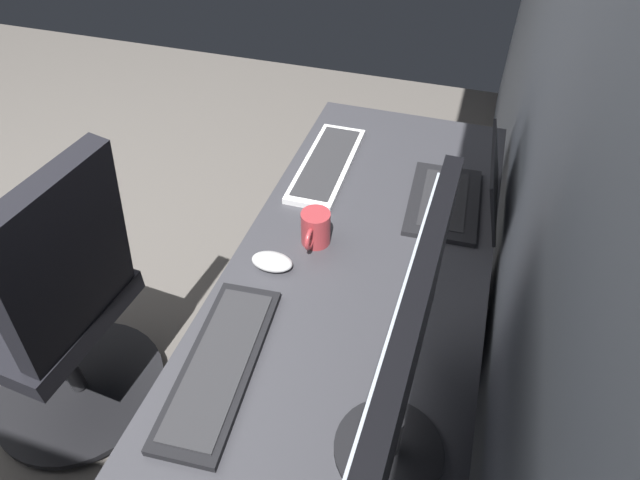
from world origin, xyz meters
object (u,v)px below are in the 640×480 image
object	(u,v)px
keyboard_main	(220,364)
office_chair	(59,319)
drawer_pedestal	(364,351)
keyboard_spare	(327,164)
mouse_main	(272,262)
laptop_leftmost	(463,193)
monitor_primary	(402,368)
coffee_mug	(315,228)

from	to	relation	value
keyboard_main	office_chair	size ratio (longest dim) A/B	0.44
drawer_pedestal	keyboard_spare	size ratio (longest dim) A/B	1.65
keyboard_spare	mouse_main	distance (m)	0.45
drawer_pedestal	laptop_leftmost	world-z (taller)	laptop_leftmost
monitor_primary	keyboard_spare	world-z (taller)	monitor_primary
keyboard_spare	keyboard_main	bearing A→B (deg)	-0.20
laptop_leftmost	office_chair	distance (m)	1.21
coffee_mug	mouse_main	bearing A→B (deg)	-32.53
drawer_pedestal	office_chair	distance (m)	0.90
drawer_pedestal	keyboard_spare	world-z (taller)	keyboard_spare
office_chair	mouse_main	bearing A→B (deg)	102.41
drawer_pedestal	laptop_leftmost	size ratio (longest dim) A/B	2.06
keyboard_spare	drawer_pedestal	bearing A→B (deg)	32.59
drawer_pedestal	monitor_primary	bearing A→B (deg)	16.29
coffee_mug	keyboard_spare	bearing A→B (deg)	-168.26
keyboard_spare	mouse_main	world-z (taller)	mouse_main
office_chair	monitor_primary	bearing A→B (deg)	76.53
laptop_leftmost	mouse_main	world-z (taller)	laptop_leftmost
mouse_main	office_chair	xyz separation A→B (m)	(0.14, -0.63, -0.29)
monitor_primary	mouse_main	world-z (taller)	monitor_primary
keyboard_main	office_chair	xyz separation A→B (m)	(-0.17, -0.63, -0.28)
mouse_main	keyboard_main	bearing A→B (deg)	0.51
coffee_mug	office_chair	xyz separation A→B (m)	(0.25, -0.70, -0.32)
keyboard_spare	office_chair	size ratio (longest dim) A/B	0.43
monitor_primary	mouse_main	distance (m)	0.58
keyboard_spare	mouse_main	bearing A→B (deg)	-0.67
drawer_pedestal	laptop_leftmost	distance (m)	0.55
drawer_pedestal	monitor_primary	xyz separation A→B (m)	(0.47, 0.14, 0.65)
monitor_primary	keyboard_spare	bearing A→B (deg)	-156.21
monitor_primary	coffee_mug	xyz separation A→B (m)	(-0.49, -0.29, -0.22)
keyboard_main	mouse_main	world-z (taller)	mouse_main
laptop_leftmost	drawer_pedestal	bearing A→B (deg)	-33.36
laptop_leftmost	keyboard_main	distance (m)	0.80
drawer_pedestal	mouse_main	size ratio (longest dim) A/B	6.68
keyboard_main	mouse_main	xyz separation A→B (m)	(-0.30, -0.00, 0.01)
laptop_leftmost	keyboard_main	bearing A→B (deg)	-31.31
drawer_pedestal	monitor_primary	distance (m)	0.81
keyboard_spare	mouse_main	size ratio (longest dim) A/B	4.05
keyboard_main	laptop_leftmost	bearing A→B (deg)	148.69
monitor_primary	office_chair	bearing A→B (deg)	-103.47
laptop_leftmost	monitor_primary	bearing A→B (deg)	-3.61
mouse_main	coffee_mug	xyz separation A→B (m)	(-0.12, 0.07, 0.03)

